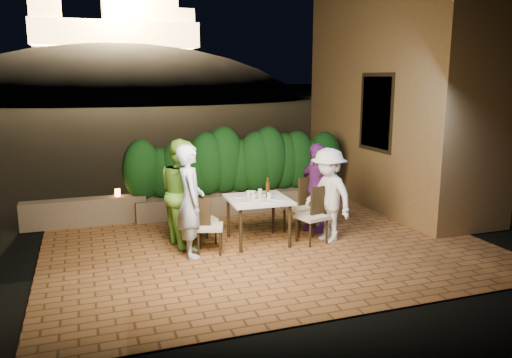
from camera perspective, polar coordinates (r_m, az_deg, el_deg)
name	(u,v)px	position (r m, az deg, el deg)	size (l,w,h in m)	color
ground	(271,249)	(8.08, 1.74, -7.98)	(400.00, 400.00, 0.00)	black
terrace_floor	(261,243)	(8.54, 0.53, -7.28)	(7.00, 6.00, 0.15)	#905B2E
building_wall	(397,86)	(11.10, 15.86, 10.16)	(1.60, 5.00, 5.00)	olive
window_pane	(377,112)	(10.27, 13.71, 7.40)	(0.08, 1.00, 1.40)	black
window_frame	(377,112)	(10.27, 13.66, 7.40)	(0.06, 1.15, 1.55)	black
planter	(240,202)	(10.17, -1.83, -2.60)	(4.20, 0.55, 0.40)	brown
hedge	(240,165)	(10.01, -1.85, 1.57)	(4.00, 0.70, 1.10)	#103A11
parapet	(85,212)	(9.72, -18.99, -3.59)	(2.20, 0.30, 0.50)	brown
hill	(121,130)	(67.61, -15.14, 5.42)	(52.00, 40.00, 22.00)	black
fortress	(115,14)	(67.74, -15.81, 17.70)	(26.00, 8.00, 8.00)	#FFCC7A
dining_table	(258,220)	(8.22, 0.23, -4.75)	(0.98, 0.98, 0.75)	white
plate_nw	(246,202)	(7.87, -1.19, -2.62)	(0.21, 0.21, 0.01)	white
plate_sw	(239,196)	(8.22, -1.97, -2.01)	(0.20, 0.20, 0.01)	white
plate_ne	(280,199)	(8.04, 2.75, -2.32)	(0.24, 0.24, 0.01)	white
plate_se	(268,194)	(8.41, 1.40, -1.70)	(0.24, 0.24, 0.01)	white
plate_centre	(257,198)	(8.10, 0.09, -2.20)	(0.24, 0.24, 0.01)	white
plate_front	(266,202)	(7.86, 1.19, -2.64)	(0.22, 0.22, 0.01)	white
glass_nw	(254,197)	(7.96, -0.28, -2.07)	(0.07, 0.07, 0.11)	silver
glass_sw	(249,194)	(8.22, -0.83, -1.67)	(0.06, 0.06, 0.10)	silver
glass_ne	(269,196)	(8.06, 1.52, -1.92)	(0.07, 0.07, 0.11)	silver
glass_se	(260,192)	(8.28, 0.47, -1.52)	(0.07, 0.07, 0.12)	silver
beer_bottle	(268,187)	(8.15, 1.33, -0.96)	(0.06, 0.06, 0.33)	#44230B
bowl	(251,193)	(8.42, -0.59, -1.57)	(0.17, 0.17, 0.04)	white
chair_left_front	(210,226)	(7.75, -5.33, -5.32)	(0.40, 0.40, 0.87)	black
chair_left_back	(202,218)	(8.23, -6.17, -4.44)	(0.39, 0.39, 0.85)	black
chair_right_front	(312,215)	(8.23, 6.40, -4.16)	(0.43, 0.43, 0.93)	black
chair_right_back	(300,206)	(8.71, 5.01, -3.08)	(0.45, 0.45, 0.98)	black
diner_blue	(190,201)	(7.56, -7.51, -2.50)	(0.63, 0.41, 1.72)	silver
diner_green	(182,192)	(8.09, -8.40, -1.53)	(0.84, 0.66, 1.74)	#7AC93E
diner_white	(328,195)	(8.29, 8.25, -1.84)	(1.01, 0.58, 1.56)	white
diner_purple	(316,188)	(8.79, 6.88, -0.99)	(0.92, 0.38, 1.57)	#712A7F
parapet_lamp	(118,193)	(9.66, -15.55, -1.52)	(0.10, 0.10, 0.14)	orange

